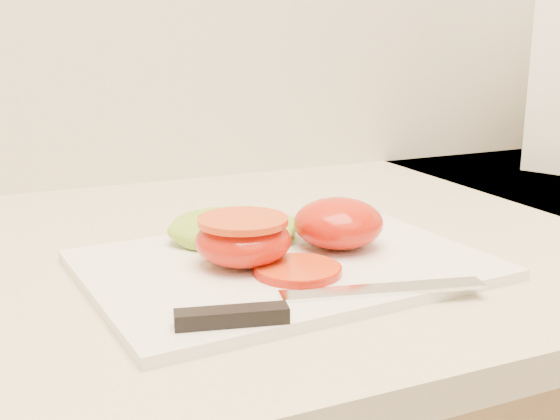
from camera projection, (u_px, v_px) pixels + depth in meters
name	position (u px, v px, depth m)	size (l,w,h in m)	color
cutting_board	(284.00, 265.00, 0.65)	(0.35, 0.26, 0.01)	white
tomato_half_dome	(338.00, 223.00, 0.68)	(0.09, 0.09, 0.05)	red
tomato_half_cut	(243.00, 239.00, 0.63)	(0.09, 0.09, 0.04)	red
tomato_slice_0	(298.00, 270.00, 0.61)	(0.07, 0.07, 0.01)	#E7520F
lettuce_leaf_0	(236.00, 229.00, 0.70)	(0.13, 0.09, 0.03)	#97C434
knife	(296.00, 305.00, 0.53)	(0.26, 0.06, 0.01)	silver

